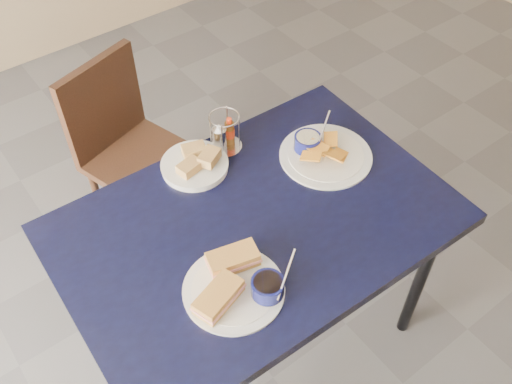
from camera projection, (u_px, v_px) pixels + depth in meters
ground at (273, 378)px, 2.16m from camera, size 6.00×6.00×0.00m
dining_table at (256, 234)px, 1.76m from camera, size 1.19×0.81×0.75m
chair_far at (128, 137)px, 2.37m from camera, size 0.47×0.46×0.81m
sandwich_plate at (237, 283)px, 1.53m from camera, size 0.30×0.28×0.12m
plantain_plate at (320, 151)px, 1.88m from camera, size 0.31×0.31×0.12m
bread_basket at (196, 164)px, 1.83m from camera, size 0.21×0.21×0.07m
condiment_caddy at (224, 135)px, 1.87m from camera, size 0.11×0.11×0.14m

